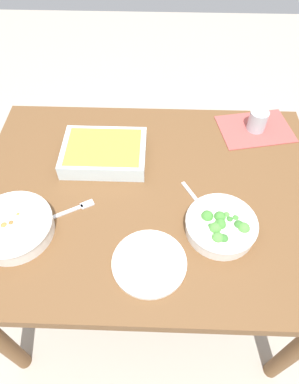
{
  "coord_description": "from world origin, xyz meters",
  "views": [
    {
      "loc": [
        0.02,
        -0.73,
        1.66
      ],
      "look_at": [
        0.0,
        0.0,
        0.74
      ],
      "focal_mm": 32.28,
      "sensor_mm": 36.0,
      "label": 1
    }
  ],
  "objects_px": {
    "side_plate": "(149,263)",
    "fork_on_table": "(72,210)",
    "drink_cup": "(257,122)",
    "spoon_by_broccoli": "(201,205)",
    "broccoli_bowl": "(221,225)",
    "baking_dish": "(104,152)",
    "spoon_by_stew": "(30,225)",
    "stew_bowl": "(13,227)"
  },
  "relations": [
    {
      "from": "stew_bowl",
      "to": "fork_on_table",
      "type": "xyz_separation_m",
      "value": [
        0.16,
        0.09,
        -0.03
      ]
    },
    {
      "from": "broccoli_bowl",
      "to": "baking_dish",
      "type": "distance_m",
      "value": 0.5
    },
    {
      "from": "drink_cup",
      "to": "fork_on_table",
      "type": "relative_size",
      "value": 0.52
    },
    {
      "from": "broccoli_bowl",
      "to": "spoon_by_broccoli",
      "type": "height_order",
      "value": "broccoli_bowl"
    },
    {
      "from": "baking_dish",
      "to": "spoon_by_broccoli",
      "type": "bearing_deg",
      "value": -31.26
    },
    {
      "from": "baking_dish",
      "to": "broccoli_bowl",
      "type": "bearing_deg",
      "value": -37.28
    },
    {
      "from": "drink_cup",
      "to": "spoon_by_stew",
      "type": "xyz_separation_m",
      "value": [
        -0.78,
        -0.48,
        -0.03
      ]
    },
    {
      "from": "drink_cup",
      "to": "spoon_by_stew",
      "type": "distance_m",
      "value": 0.92
    },
    {
      "from": "spoon_by_broccoli",
      "to": "fork_on_table",
      "type": "relative_size",
      "value": 0.98
    },
    {
      "from": "side_plate",
      "to": "drink_cup",
      "type": "bearing_deg",
      "value": 56.27
    },
    {
      "from": "baking_dish",
      "to": "drink_cup",
      "type": "bearing_deg",
      "value": 17.33
    },
    {
      "from": "stew_bowl",
      "to": "fork_on_table",
      "type": "bearing_deg",
      "value": 28.65
    },
    {
      "from": "broccoli_bowl",
      "to": "drink_cup",
      "type": "bearing_deg",
      "value": 68.89
    },
    {
      "from": "broccoli_bowl",
      "to": "baking_dish",
      "type": "bearing_deg",
      "value": 142.72
    },
    {
      "from": "stew_bowl",
      "to": "baking_dish",
      "type": "bearing_deg",
      "value": 53.52
    },
    {
      "from": "spoon_by_stew",
      "to": "spoon_by_broccoli",
      "type": "relative_size",
      "value": 0.99
    },
    {
      "from": "stew_bowl",
      "to": "spoon_by_stew",
      "type": "height_order",
      "value": "stew_bowl"
    },
    {
      "from": "stew_bowl",
      "to": "baking_dish",
      "type": "height_order",
      "value": "same"
    },
    {
      "from": "spoon_by_stew",
      "to": "fork_on_table",
      "type": "xyz_separation_m",
      "value": [
        0.12,
        0.06,
        -0.0
      ]
    },
    {
      "from": "baking_dish",
      "to": "spoon_by_broccoli",
      "type": "height_order",
      "value": "baking_dish"
    },
    {
      "from": "side_plate",
      "to": "spoon_by_broccoli",
      "type": "distance_m",
      "value": 0.27
    },
    {
      "from": "side_plate",
      "to": "fork_on_table",
      "type": "bearing_deg",
      "value": 144.78
    },
    {
      "from": "broccoli_bowl",
      "to": "spoon_by_stew",
      "type": "xyz_separation_m",
      "value": [
        -0.6,
        -0.0,
        -0.03
      ]
    },
    {
      "from": "drink_cup",
      "to": "spoon_by_broccoli",
      "type": "xyz_separation_m",
      "value": [
        -0.24,
        -0.39,
        -0.03
      ]
    },
    {
      "from": "drink_cup",
      "to": "baking_dish",
      "type": "bearing_deg",
      "value": -162.67
    },
    {
      "from": "side_plate",
      "to": "fork_on_table",
      "type": "relative_size",
      "value": 1.34
    },
    {
      "from": "drink_cup",
      "to": "spoon_by_broccoli",
      "type": "relative_size",
      "value": 0.53
    },
    {
      "from": "broccoli_bowl",
      "to": "spoon_by_broccoli",
      "type": "bearing_deg",
      "value": 119.82
    },
    {
      "from": "stew_bowl",
      "to": "broccoli_bowl",
      "type": "relative_size",
      "value": 1.11
    },
    {
      "from": "fork_on_table",
      "to": "broccoli_bowl",
      "type": "bearing_deg",
      "value": -7.39
    },
    {
      "from": "drink_cup",
      "to": "side_plate",
      "type": "xyz_separation_m",
      "value": [
        -0.4,
        -0.6,
        -0.03
      ]
    },
    {
      "from": "stew_bowl",
      "to": "side_plate",
      "type": "bearing_deg",
      "value": -12.77
    },
    {
      "from": "side_plate",
      "to": "spoon_by_stew",
      "type": "relative_size",
      "value": 1.39
    },
    {
      "from": "drink_cup",
      "to": "spoon_by_stew",
      "type": "relative_size",
      "value": 0.54
    },
    {
      "from": "baking_dish",
      "to": "spoon_by_stew",
      "type": "height_order",
      "value": "baking_dish"
    },
    {
      "from": "broccoli_bowl",
      "to": "drink_cup",
      "type": "relative_size",
      "value": 2.61
    },
    {
      "from": "broccoli_bowl",
      "to": "spoon_by_broccoli",
      "type": "distance_m",
      "value": 0.11
    },
    {
      "from": "side_plate",
      "to": "spoon_by_stew",
      "type": "distance_m",
      "value": 0.4
    },
    {
      "from": "spoon_by_broccoli",
      "to": "fork_on_table",
      "type": "height_order",
      "value": "spoon_by_broccoli"
    },
    {
      "from": "stew_bowl",
      "to": "fork_on_table",
      "type": "height_order",
      "value": "stew_bowl"
    },
    {
      "from": "spoon_by_stew",
      "to": "side_plate",
      "type": "bearing_deg",
      "value": -17.13
    },
    {
      "from": "spoon_by_stew",
      "to": "baking_dish",
      "type": "bearing_deg",
      "value": 56.01
    }
  ]
}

